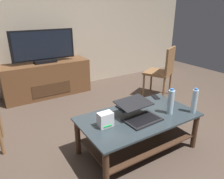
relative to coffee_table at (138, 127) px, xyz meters
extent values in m
plane|color=#4C3D33|center=(-0.05, -0.02, -0.31)|extent=(7.68, 7.68, 0.00)
cube|color=#B2A38C|center=(-0.05, 2.54, 1.09)|extent=(6.40, 0.12, 2.80)
cube|color=#2D383D|center=(0.00, 0.00, 0.13)|extent=(1.29, 0.71, 0.02)
cube|color=#472D1E|center=(0.00, 0.00, -0.15)|extent=(1.14, 0.62, 0.02)
cylinder|color=#472D1E|center=(-0.60, -0.31, -0.10)|extent=(0.06, 0.06, 0.42)
cylinder|color=#472D1E|center=(0.60, -0.31, -0.10)|extent=(0.06, 0.06, 0.42)
cylinder|color=#472D1E|center=(-0.60, 0.31, -0.10)|extent=(0.06, 0.06, 0.42)
cylinder|color=#472D1E|center=(0.60, 0.31, -0.10)|extent=(0.06, 0.06, 0.42)
cube|color=brown|center=(-0.38, 2.22, 0.01)|extent=(1.54, 0.50, 0.63)
cube|color=#432A18|center=(-0.38, 1.97, -0.12)|extent=(0.69, 0.01, 0.22)
cube|color=black|center=(-0.38, 2.20, 0.35)|extent=(0.38, 0.20, 0.05)
cube|color=black|center=(-0.38, 2.20, 0.63)|extent=(1.09, 0.04, 0.52)
cube|color=black|center=(-0.38, 2.18, 0.63)|extent=(1.02, 0.01, 0.47)
cube|color=brown|center=(1.35, 1.11, 0.13)|extent=(0.59, 0.59, 0.04)
cube|color=brown|center=(1.44, 0.93, 0.37)|extent=(0.39, 0.22, 0.47)
cylinder|color=brown|center=(1.43, 1.36, -0.10)|extent=(0.04, 0.04, 0.42)
cylinder|color=brown|center=(1.09, 1.19, -0.10)|extent=(0.04, 0.04, 0.42)
cylinder|color=brown|center=(1.60, 1.02, -0.10)|extent=(0.04, 0.04, 0.42)
cylinder|color=brown|center=(1.26, 0.85, -0.10)|extent=(0.04, 0.04, 0.42)
cylinder|color=brown|center=(-1.29, 1.12, -0.09)|extent=(0.04, 0.04, 0.45)
cylinder|color=brown|center=(-1.32, 0.74, -0.09)|extent=(0.04, 0.04, 0.45)
cube|color=black|center=(-0.03, -0.10, 0.15)|extent=(0.39, 0.28, 0.02)
cube|color=black|center=(-0.03, -0.10, 0.16)|extent=(0.34, 0.22, 0.00)
cube|color=black|center=(-0.04, 0.05, 0.28)|extent=(0.39, 0.28, 0.04)
cube|color=teal|center=(-0.03, 0.05, 0.28)|extent=(0.35, 0.24, 0.03)
cube|color=silver|center=(-0.42, 0.01, 0.21)|extent=(0.15, 0.09, 0.15)
cube|color=#19D84C|center=(-0.42, -0.04, 0.16)|extent=(0.09, 0.00, 0.01)
cylinder|color=silver|center=(0.33, -0.14, 0.27)|extent=(0.07, 0.07, 0.27)
cylinder|color=blue|center=(0.33, -0.14, 0.42)|extent=(0.04, 0.04, 0.02)
cylinder|color=silver|center=(0.57, -0.26, 0.27)|extent=(0.06, 0.06, 0.27)
cylinder|color=blue|center=(0.57, -0.26, 0.42)|extent=(0.03, 0.03, 0.02)
cube|color=black|center=(0.51, 0.28, 0.14)|extent=(0.11, 0.16, 0.01)
cube|color=black|center=(-0.07, 0.24, 0.15)|extent=(0.05, 0.16, 0.02)
camera|label=1|loc=(-1.32, -1.57, 1.23)|focal=33.66mm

